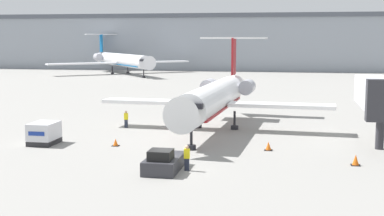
{
  "coord_description": "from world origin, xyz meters",
  "views": [
    {
      "loc": [
        8.48,
        -36.46,
        9.54
      ],
      "look_at": [
        0.0,
        8.73,
        3.41
      ],
      "focal_mm": 50.0,
      "sensor_mm": 36.0,
      "label": 1
    }
  ],
  "objects_px": {
    "luggage_cart": "(44,133)",
    "traffic_cone_mid": "(356,160)",
    "airplane_main": "(215,97)",
    "airplane_parked_far_left": "(121,60)",
    "pushback_tug": "(164,162)",
    "traffic_cone_right": "(268,146)",
    "jet_bridge": "(377,95)",
    "worker_by_wing": "(126,119)",
    "traffic_cone_left": "(116,142)",
    "worker_near_tug": "(187,157)"
  },
  "relations": [
    {
      "from": "worker_near_tug",
      "to": "airplane_parked_far_left",
      "type": "height_order",
      "value": "airplane_parked_far_left"
    },
    {
      "from": "luggage_cart",
      "to": "traffic_cone_mid",
      "type": "xyz_separation_m",
      "value": [
        26.5,
        -3.14,
        -0.59
      ]
    },
    {
      "from": "airplane_main",
      "to": "jet_bridge",
      "type": "relative_size",
      "value": 2.21
    },
    {
      "from": "luggage_cart",
      "to": "airplane_parked_far_left",
      "type": "height_order",
      "value": "airplane_parked_far_left"
    },
    {
      "from": "worker_near_tug",
      "to": "jet_bridge",
      "type": "height_order",
      "value": "jet_bridge"
    },
    {
      "from": "airplane_main",
      "to": "airplane_parked_far_left",
      "type": "xyz_separation_m",
      "value": [
        -35.8,
        78.81,
        0.17
      ]
    },
    {
      "from": "airplane_main",
      "to": "traffic_cone_left",
      "type": "relative_size",
      "value": 40.46
    },
    {
      "from": "pushback_tug",
      "to": "worker_near_tug",
      "type": "bearing_deg",
      "value": 9.6
    },
    {
      "from": "traffic_cone_mid",
      "to": "airplane_parked_far_left",
      "type": "xyz_separation_m",
      "value": [
        -48.38,
        92.13,
        3.21
      ]
    },
    {
      "from": "traffic_cone_mid",
      "to": "jet_bridge",
      "type": "relative_size",
      "value": 0.07
    },
    {
      "from": "airplane_main",
      "to": "worker_by_wing",
      "type": "xyz_separation_m",
      "value": [
        -9.39,
        -0.44,
        -2.47
      ]
    },
    {
      "from": "luggage_cart",
      "to": "jet_bridge",
      "type": "height_order",
      "value": "jet_bridge"
    },
    {
      "from": "traffic_cone_right",
      "to": "jet_bridge",
      "type": "xyz_separation_m",
      "value": [
        9.31,
        4.54,
        4.1
      ]
    },
    {
      "from": "airplane_parked_far_left",
      "to": "jet_bridge",
      "type": "bearing_deg",
      "value": -58.53
    },
    {
      "from": "worker_near_tug",
      "to": "traffic_cone_left",
      "type": "relative_size",
      "value": 2.85
    },
    {
      "from": "airplane_main",
      "to": "airplane_parked_far_left",
      "type": "distance_m",
      "value": 86.56
    },
    {
      "from": "luggage_cart",
      "to": "traffic_cone_mid",
      "type": "bearing_deg",
      "value": -6.75
    },
    {
      "from": "traffic_cone_left",
      "to": "traffic_cone_mid",
      "type": "relative_size",
      "value": 0.79
    },
    {
      "from": "worker_near_tug",
      "to": "worker_by_wing",
      "type": "bearing_deg",
      "value": 120.48
    },
    {
      "from": "traffic_cone_mid",
      "to": "jet_bridge",
      "type": "bearing_deg",
      "value": 73.07
    },
    {
      "from": "traffic_cone_left",
      "to": "jet_bridge",
      "type": "relative_size",
      "value": 0.05
    },
    {
      "from": "traffic_cone_right",
      "to": "luggage_cart",
      "type": "bearing_deg",
      "value": -176.96
    },
    {
      "from": "luggage_cart",
      "to": "traffic_cone_left",
      "type": "height_order",
      "value": "luggage_cart"
    },
    {
      "from": "jet_bridge",
      "to": "airplane_main",
      "type": "bearing_deg",
      "value": 163.25
    },
    {
      "from": "luggage_cart",
      "to": "worker_near_tug",
      "type": "xyz_separation_m",
      "value": [
        14.4,
        -7.02,
        0.0
      ]
    },
    {
      "from": "worker_by_wing",
      "to": "jet_bridge",
      "type": "relative_size",
      "value": 0.15
    },
    {
      "from": "pushback_tug",
      "to": "worker_by_wing",
      "type": "relative_size",
      "value": 2.5
    },
    {
      "from": "pushback_tug",
      "to": "traffic_cone_right",
      "type": "height_order",
      "value": "pushback_tug"
    },
    {
      "from": "airplane_parked_far_left",
      "to": "luggage_cart",
      "type": "bearing_deg",
      "value": -76.19
    },
    {
      "from": "traffic_cone_left",
      "to": "traffic_cone_mid",
      "type": "bearing_deg",
      "value": -10.06
    },
    {
      "from": "traffic_cone_right",
      "to": "airplane_main",
      "type": "bearing_deg",
      "value": 122.98
    },
    {
      "from": "traffic_cone_mid",
      "to": "luggage_cart",
      "type": "bearing_deg",
      "value": 173.25
    },
    {
      "from": "airplane_main",
      "to": "pushback_tug",
      "type": "height_order",
      "value": "airplane_main"
    },
    {
      "from": "luggage_cart",
      "to": "worker_near_tug",
      "type": "distance_m",
      "value": 16.02
    },
    {
      "from": "pushback_tug",
      "to": "traffic_cone_right",
      "type": "distance_m",
      "value": 10.95
    },
    {
      "from": "luggage_cart",
      "to": "traffic_cone_mid",
      "type": "height_order",
      "value": "luggage_cart"
    },
    {
      "from": "airplane_parked_far_left",
      "to": "jet_bridge",
      "type": "relative_size",
      "value": 2.73
    },
    {
      "from": "worker_near_tug",
      "to": "worker_by_wing",
      "type": "distance_m",
      "value": 19.44
    },
    {
      "from": "worker_by_wing",
      "to": "traffic_cone_right",
      "type": "height_order",
      "value": "worker_by_wing"
    },
    {
      "from": "worker_near_tug",
      "to": "airplane_main",
      "type": "bearing_deg",
      "value": 91.58
    },
    {
      "from": "luggage_cart",
      "to": "airplane_parked_far_left",
      "type": "distance_m",
      "value": 91.68
    },
    {
      "from": "airplane_main",
      "to": "worker_by_wing",
      "type": "bearing_deg",
      "value": -177.3
    },
    {
      "from": "pushback_tug",
      "to": "traffic_cone_left",
      "type": "height_order",
      "value": "pushback_tug"
    },
    {
      "from": "pushback_tug",
      "to": "worker_by_wing",
      "type": "xyz_separation_m",
      "value": [
        -8.23,
        17.03,
        0.34
      ]
    },
    {
      "from": "airplane_main",
      "to": "traffic_cone_right",
      "type": "distance_m",
      "value": 11.31
    },
    {
      "from": "airplane_main",
      "to": "luggage_cart",
      "type": "distance_m",
      "value": 17.43
    },
    {
      "from": "worker_by_wing",
      "to": "jet_bridge",
      "type": "bearing_deg",
      "value": -9.55
    },
    {
      "from": "worker_by_wing",
      "to": "traffic_cone_right",
      "type": "xyz_separation_m",
      "value": [
        15.31,
        -8.69,
        -0.6
      ]
    },
    {
      "from": "luggage_cart",
      "to": "pushback_tug",
      "type": "bearing_deg",
      "value": -29.74
    },
    {
      "from": "traffic_cone_left",
      "to": "airplane_parked_far_left",
      "type": "xyz_separation_m",
      "value": [
        -28.4,
        88.59,
        3.29
      ]
    }
  ]
}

